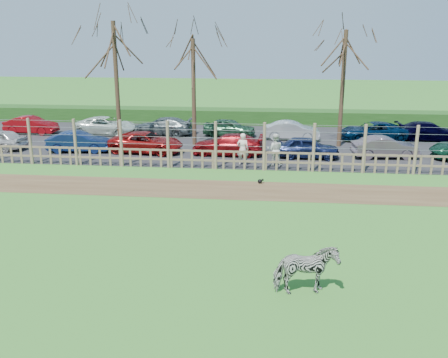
# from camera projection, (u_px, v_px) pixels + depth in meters

# --- Properties ---
(ground) EXTENTS (120.00, 120.00, 0.00)m
(ground) POSITION_uv_depth(u_px,v_px,m) (190.00, 226.00, 18.41)
(ground) COLOR #5AA53F
(ground) RESTS_ON ground
(dirt_strip) EXTENTS (34.00, 2.80, 0.01)m
(dirt_strip) POSITION_uv_depth(u_px,v_px,m) (207.00, 189.00, 22.70)
(dirt_strip) COLOR brown
(dirt_strip) RESTS_ON ground
(asphalt) EXTENTS (44.00, 13.00, 0.04)m
(asphalt) POSITION_uv_depth(u_px,v_px,m) (228.00, 142.00, 32.23)
(asphalt) COLOR #232326
(asphalt) RESTS_ON ground
(hedge) EXTENTS (46.00, 2.00, 1.10)m
(hedge) POSITION_uv_depth(u_px,v_px,m) (236.00, 116.00, 38.76)
(hedge) COLOR #1E4716
(hedge) RESTS_ON ground
(fence) EXTENTS (30.16, 0.16, 2.50)m
(fence) POSITION_uv_depth(u_px,v_px,m) (216.00, 154.00, 25.81)
(fence) COLOR brown
(fence) RESTS_ON ground
(tree_left) EXTENTS (4.80, 4.80, 7.88)m
(tree_left) POSITION_uv_depth(u_px,v_px,m) (115.00, 54.00, 29.37)
(tree_left) COLOR #3D2B1E
(tree_left) RESTS_ON ground
(tree_mid) EXTENTS (4.80, 4.80, 6.83)m
(tree_mid) POSITION_uv_depth(u_px,v_px,m) (193.00, 66.00, 30.10)
(tree_mid) COLOR #3D2B1E
(tree_mid) RESTS_ON ground
(tree_right) EXTENTS (4.80, 4.80, 7.35)m
(tree_right) POSITION_uv_depth(u_px,v_px,m) (344.00, 60.00, 29.58)
(tree_right) COLOR #3D2B1E
(tree_right) RESTS_ON ground
(zebra) EXTENTS (1.83, 1.14, 1.43)m
(zebra) POSITION_uv_depth(u_px,v_px,m) (306.00, 270.00, 13.43)
(zebra) COLOR gray
(zebra) RESTS_ON ground
(visitor_a) EXTENTS (0.66, 0.46, 1.72)m
(visitor_a) POSITION_uv_depth(u_px,v_px,m) (243.00, 149.00, 26.43)
(visitor_a) COLOR beige
(visitor_a) RESTS_ON asphalt
(visitor_b) EXTENTS (0.86, 0.69, 1.72)m
(visitor_b) POSITION_uv_depth(u_px,v_px,m) (275.00, 150.00, 26.29)
(visitor_b) COLOR silver
(visitor_b) RESTS_ON asphalt
(crow) EXTENTS (0.28, 0.21, 0.23)m
(crow) POSITION_uv_depth(u_px,v_px,m) (260.00, 181.00, 23.51)
(crow) COLOR black
(crow) RESTS_ON ground
(car_1) EXTENTS (3.76, 1.65, 1.20)m
(car_1) POSITION_uv_depth(u_px,v_px,m) (79.00, 142.00, 29.45)
(car_1) COLOR navy
(car_1) RESTS_ON asphalt
(car_2) EXTENTS (4.52, 2.47, 1.20)m
(car_2) POSITION_uv_depth(u_px,v_px,m) (146.00, 142.00, 29.28)
(car_2) COLOR maroon
(car_2) RESTS_ON asphalt
(car_3) EXTENTS (4.23, 1.92, 1.20)m
(car_3) POSITION_uv_depth(u_px,v_px,m) (228.00, 145.00, 28.72)
(car_3) COLOR maroon
(car_3) RESTS_ON asphalt
(car_4) EXTENTS (3.57, 1.54, 1.20)m
(car_4) POSITION_uv_depth(u_px,v_px,m) (307.00, 147.00, 28.01)
(car_4) COLOR #141E46
(car_4) RESTS_ON asphalt
(car_5) EXTENTS (3.75, 1.64, 1.20)m
(car_5) POSITION_uv_depth(u_px,v_px,m) (385.00, 147.00, 28.03)
(car_5) COLOR #61545D
(car_5) RESTS_ON asphalt
(car_7) EXTENTS (3.69, 1.41, 1.20)m
(car_7) POSITION_uv_depth(u_px,v_px,m) (31.00, 125.00, 34.72)
(car_7) COLOR maroon
(car_7) RESTS_ON asphalt
(car_8) EXTENTS (4.40, 2.17, 1.20)m
(car_8) POSITION_uv_depth(u_px,v_px,m) (106.00, 126.00, 34.51)
(car_8) COLOR silver
(car_8) RESTS_ON asphalt
(car_9) EXTENTS (4.24, 1.95, 1.20)m
(car_9) POSITION_uv_depth(u_px,v_px,m) (163.00, 126.00, 34.25)
(car_9) COLOR #546061
(car_9) RESTS_ON asphalt
(car_10) EXTENTS (3.68, 1.88, 1.20)m
(car_10) POSITION_uv_depth(u_px,v_px,m) (229.00, 128.00, 33.76)
(car_10) COLOR #255334
(car_10) RESTS_ON asphalt
(car_11) EXTENTS (3.69, 1.41, 1.20)m
(car_11) POSITION_uv_depth(u_px,v_px,m) (292.00, 130.00, 32.81)
(car_11) COLOR silver
(car_11) RESTS_ON asphalt
(car_12) EXTENTS (4.55, 2.57, 1.20)m
(car_12) POSITION_uv_depth(u_px,v_px,m) (373.00, 131.00, 32.53)
(car_12) COLOR #041C3C
(car_12) RESTS_ON asphalt
(car_13) EXTENTS (4.23, 1.94, 1.20)m
(car_13) POSITION_uv_depth(u_px,v_px,m) (428.00, 131.00, 32.58)
(car_13) COLOR black
(car_13) RESTS_ON asphalt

